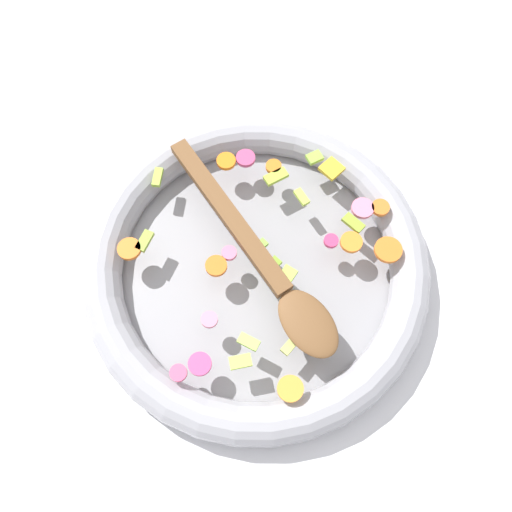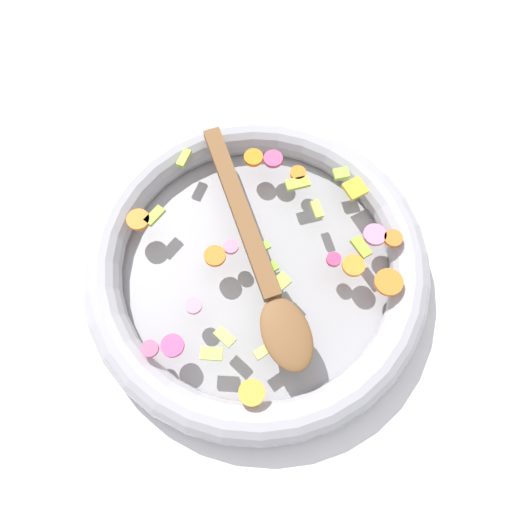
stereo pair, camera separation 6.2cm
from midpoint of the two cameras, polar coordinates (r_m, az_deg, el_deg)
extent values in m
plane|color=silver|center=(0.66, -2.64, -1.98)|extent=(4.00, 4.00, 0.00)
cylinder|color=gray|center=(0.66, -2.67, -1.80)|extent=(0.39, 0.39, 0.01)
torus|color=#9E9EA5|center=(0.64, -2.74, -1.19)|extent=(0.44, 0.44, 0.05)
cylinder|color=orange|center=(0.65, 11.45, 5.13)|extent=(0.02, 0.02, 0.01)
cylinder|color=orange|center=(0.63, 12.21, 0.35)|extent=(0.04, 0.04, 0.01)
cylinder|color=orange|center=(0.68, -6.39, 10.35)|extent=(0.04, 0.04, 0.01)
cylinder|color=orange|center=(0.57, 0.78, -15.32)|extent=(0.04, 0.04, 0.01)
cylinder|color=orange|center=(0.63, 8.11, 1.24)|extent=(0.03, 0.03, 0.01)
cylinder|color=orange|center=(0.67, -0.62, 9.89)|extent=(0.02, 0.02, 0.01)
cylinder|color=orange|center=(0.64, -16.95, 0.46)|extent=(0.04, 0.04, 0.01)
cylinder|color=orange|center=(0.61, -7.45, -1.42)|extent=(0.03, 0.03, 0.01)
cube|color=#ACD75A|center=(0.58, -3.90, -10.14)|extent=(0.03, 0.03, 0.01)
cube|color=#8FAB3C|center=(0.64, -15.30, 1.35)|extent=(0.03, 0.03, 0.01)
cube|color=#A5C43C|center=(0.66, -0.37, 8.78)|extent=(0.02, 0.03, 0.01)
cube|color=#BDDC52|center=(0.58, -4.89, -12.32)|extent=(0.02, 0.03, 0.01)
cube|color=#BAC861|center=(0.58, 1.02, -10.38)|extent=(0.02, 0.03, 0.01)
cube|color=#9EC441|center=(0.68, -13.76, 8.45)|extent=(0.03, 0.02, 0.01)
cube|color=#92C342|center=(0.68, 4.12, 10.88)|extent=(0.02, 0.02, 0.01)
cube|color=#8AC446|center=(0.62, -2.43, 0.76)|extent=(0.02, 0.02, 0.01)
cube|color=#90B032|center=(0.64, 8.38, 3.43)|extent=(0.03, 0.03, 0.01)
cube|color=#A7CB4F|center=(0.60, 0.59, -2.73)|extent=(0.03, 0.03, 0.01)
cube|color=#BADA4C|center=(0.65, 2.54, 6.44)|extent=(0.03, 0.02, 0.01)
cube|color=#81AC31|center=(0.61, -1.21, -1.60)|extent=(0.02, 0.03, 0.01)
cylinder|color=#D0396A|center=(0.62, 5.82, 1.39)|extent=(0.02, 0.02, 0.01)
cylinder|color=pink|center=(0.62, -5.92, -0.01)|extent=(0.02, 0.02, 0.01)
cylinder|color=#D2457F|center=(0.58, -9.51, -12.46)|extent=(0.04, 0.04, 0.01)
cylinder|color=pink|center=(0.59, -8.33, -7.58)|extent=(0.03, 0.03, 0.01)
cylinder|color=#CF4574|center=(0.68, -3.82, 10.81)|extent=(0.04, 0.04, 0.01)
cylinder|color=#E15079|center=(0.59, -11.92, -13.32)|extent=(0.03, 0.03, 0.01)
cylinder|color=pink|center=(0.65, 9.46, 5.09)|extent=(0.04, 0.04, 0.01)
cube|color=gold|center=(0.67, 6.06, 9.61)|extent=(0.04, 0.04, 0.01)
cube|color=brown|center=(0.63, -5.96, 4.46)|extent=(0.24, 0.10, 0.01)
ellipsoid|color=brown|center=(0.58, 2.93, -8.07)|extent=(0.10, 0.08, 0.01)
camera|label=1|loc=(0.03, -92.88, -6.91)|focal=35.00mm
camera|label=2|loc=(0.03, 87.12, 6.91)|focal=35.00mm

